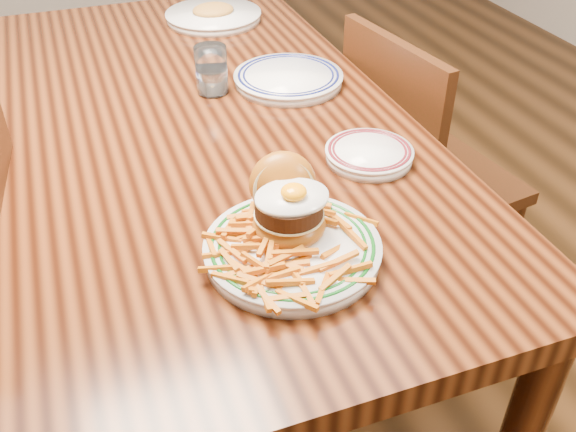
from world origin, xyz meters
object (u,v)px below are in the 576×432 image
object	(u,v)px
main_plate	(291,232)
side_plate	(369,153)
chair_right	(416,173)
table	(203,150)

from	to	relation	value
main_plate	side_plate	bearing A→B (deg)	52.13
chair_right	side_plate	distance (m)	0.55
table	side_plate	size ratio (longest dim) A/B	9.47
table	chair_right	xyz separation A→B (m)	(0.58, 0.03, -0.21)
chair_right	main_plate	world-z (taller)	main_plate
table	chair_right	distance (m)	0.62
table	side_plate	bearing A→B (deg)	-48.33
main_plate	side_plate	xyz separation A→B (m)	(0.24, 0.20, -0.02)
main_plate	side_plate	distance (m)	0.31
side_plate	chair_right	bearing A→B (deg)	28.19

